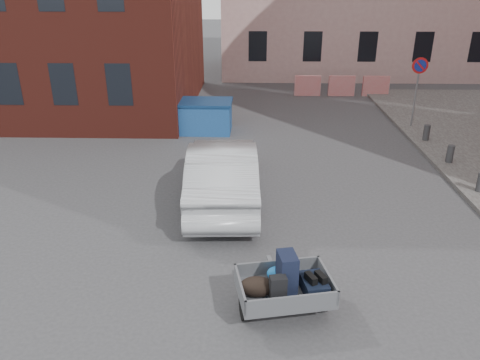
{
  "coord_description": "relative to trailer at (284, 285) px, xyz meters",
  "views": [
    {
      "loc": [
        -0.27,
        -8.42,
        5.55
      ],
      "look_at": [
        -0.54,
        1.74,
        1.1
      ],
      "focal_mm": 35.0,
      "sensor_mm": 36.0,
      "label": 1
    }
  ],
  "objects": [
    {
      "name": "ground",
      "position": [
        -0.31,
        1.69,
        -0.61
      ],
      "size": [
        120.0,
        120.0,
        0.0
      ],
      "primitive_type": "plane",
      "color": "#38383A",
      "rests_on": "ground"
    },
    {
      "name": "no_parking_sign",
      "position": [
        5.69,
        11.18,
        1.41
      ],
      "size": [
        0.6,
        0.09,
        2.65
      ],
      "color": "gray",
      "rests_on": "sidewalk"
    },
    {
      "name": "barriers",
      "position": [
        3.89,
        16.69,
        -0.11
      ],
      "size": [
        4.7,
        0.18,
        1.0
      ],
      "color": "red",
      "rests_on": "ground"
    },
    {
      "name": "silver_car",
      "position": [
        -1.34,
        4.57,
        0.21
      ],
      "size": [
        1.97,
        5.05,
        1.64
      ],
      "primitive_type": "imported",
      "rotation": [
        0.0,
        0.0,
        3.19
      ],
      "color": "#AFB3B7",
      "rests_on": "ground"
    },
    {
      "name": "trailer",
      "position": [
        0.0,
        0.0,
        0.0
      ],
      "size": [
        1.78,
        1.93,
        1.2
      ],
      "rotation": [
        0.0,
        0.0,
        0.19
      ],
      "color": "black",
      "rests_on": "ground"
    },
    {
      "name": "dumpster",
      "position": [
        -2.79,
        10.65,
        -0.0
      ],
      "size": [
        2.9,
        1.53,
        1.21
      ],
      "rotation": [
        0.0,
        0.0,
        -0.02
      ],
      "color": "#1F5197",
      "rests_on": "ground"
    }
  ]
}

